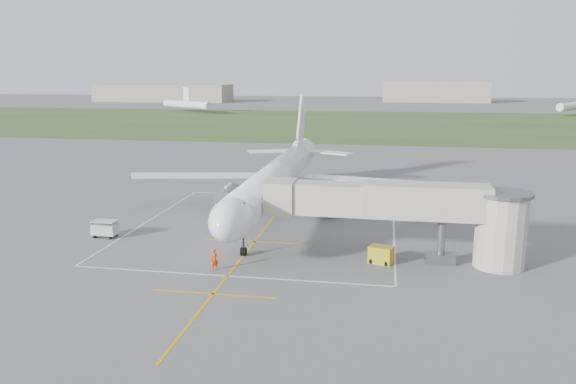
% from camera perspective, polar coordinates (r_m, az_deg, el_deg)
% --- Properties ---
extents(ground, '(700.00, 700.00, 0.00)m').
position_cam_1_polar(ground, '(66.75, -1.43, -2.58)').
color(ground, '#5C5C5F').
rests_on(ground, ground).
extents(grass_strip, '(700.00, 120.00, 0.02)m').
position_cam_1_polar(grass_strip, '(194.46, 6.20, 6.99)').
color(grass_strip, '#2E4C21').
rests_on(grass_strip, ground).
extents(apron_markings, '(28.20, 60.00, 0.01)m').
position_cam_1_polar(apron_markings, '(61.26, -2.51, -3.92)').
color(apron_markings, '#C19C0B').
rests_on(apron_markings, ground).
extents(airliner, '(38.93, 46.75, 13.52)m').
position_cam_1_polar(airliner, '(66.50, -1.33, 1.24)').
color(airliner, white).
rests_on(airliner, ground).
extents(jet_bridge, '(23.40, 5.00, 7.20)m').
position_cam_1_polar(jet_bridge, '(51.33, 12.93, -1.90)').
color(jet_bridge, '#ACA59B').
rests_on(jet_bridge, ground).
extents(gpu_unit, '(2.40, 2.00, 1.55)m').
position_cam_1_polar(gpu_unit, '(51.49, 9.42, -6.32)').
color(gpu_unit, '#B69D16').
rests_on(gpu_unit, ground).
extents(baggage_cart, '(2.60, 1.63, 1.77)m').
position_cam_1_polar(baggage_cart, '(61.64, -18.09, -3.55)').
color(baggage_cart, '#B1B1B1').
rests_on(baggage_cart, ground).
extents(ramp_worker_nose, '(0.82, 0.71, 1.90)m').
position_cam_1_polar(ramp_worker_nose, '(49.36, -7.48, -6.84)').
color(ramp_worker_nose, '#DB4106').
rests_on(ramp_worker_nose, ground).
extents(ramp_worker_wing, '(1.01, 1.01, 1.65)m').
position_cam_1_polar(ramp_worker_wing, '(69.44, -4.77, -1.34)').
color(ramp_worker_wing, '#DA6906').
rests_on(ramp_worker_wing, ground).
extents(distant_hangars, '(345.00, 49.00, 12.00)m').
position_cam_1_polar(distant_hangars, '(329.98, 5.01, 9.95)').
color(distant_hangars, gray).
rests_on(distant_hangars, ground).
extents(distant_aircraft, '(187.55, 41.85, 8.85)m').
position_cam_1_polar(distant_aircraft, '(240.85, 9.16, 8.72)').
color(distant_aircraft, white).
rests_on(distant_aircraft, ground).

